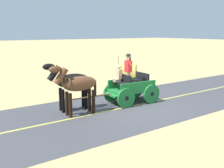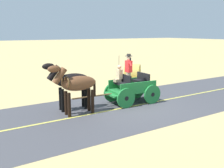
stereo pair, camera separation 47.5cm
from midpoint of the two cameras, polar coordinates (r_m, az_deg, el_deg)
name	(u,v)px [view 1 (the left image)]	position (r m, az deg, el deg)	size (l,w,h in m)	color
ground_plane	(134,106)	(12.38, 3.83, -4.92)	(200.00, 200.00, 0.00)	tan
road_surface	(134,106)	(12.38, 3.83, -4.90)	(5.69, 160.00, 0.01)	#424247
road_centre_stripe	(134,106)	(12.38, 3.83, -4.88)	(0.12, 160.00, 0.00)	#DBCC4C
horse_drawn_carriage	(130,87)	(12.70, 3.08, -0.68)	(1.53, 4.51, 2.50)	#1E7233
horse_near_side	(78,85)	(10.85, -9.03, -0.21)	(0.60, 2.13, 2.21)	brown
horse_off_side	(71,82)	(11.55, -10.50, 0.47)	(0.72, 2.14, 2.21)	black
hay_bale	(129,72)	(18.80, 3.05, 2.72)	(1.20, 1.20, 1.10)	gold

